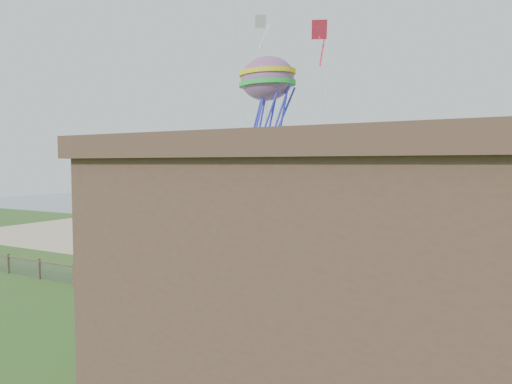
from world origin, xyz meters
TOP-DOWN VIEW (x-y plane):
  - ground at (0.00, 0.00)m, footprint 160.00×160.00m
  - sand_beach at (0.00, 22.00)m, footprint 72.00×20.00m
  - ocean at (0.00, 66.00)m, footprint 160.00×68.00m
  - chainlink_fence at (0.00, 6.00)m, footprint 36.20×0.20m
  - picnic_table at (4.98, 5.00)m, footprint 1.99×1.74m
  - octopus_kite at (0.78, 11.01)m, footprint 3.68×2.89m
  - kite_white at (-3.64, 18.61)m, footprint 1.63×1.78m
  - kite_red at (2.26, 15.12)m, footprint 1.69×1.95m

SIDE VIEW (x-z plane):
  - ground at x=0.00m, z-range 0.00..0.00m
  - ocean at x=0.00m, z-range -0.01..0.01m
  - sand_beach at x=0.00m, z-range -0.01..0.01m
  - picnic_table at x=4.98m, z-range 0.00..0.70m
  - chainlink_fence at x=0.00m, z-range -0.07..1.18m
  - octopus_kite at x=0.78m, z-range 6.41..13.27m
  - kite_red at x=2.26m, z-range 13.25..15.69m
  - kite_white at x=-3.64m, z-range 15.74..17.90m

